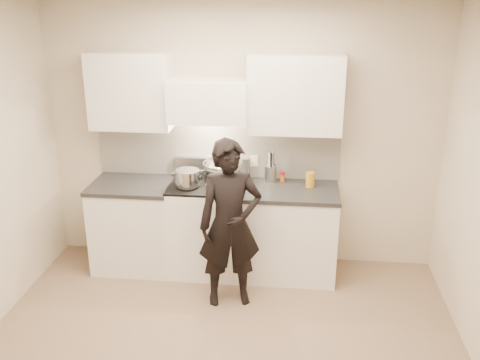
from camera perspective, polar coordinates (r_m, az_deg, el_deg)
name	(u,v)px	position (r m, az deg, el deg)	size (l,w,h in m)	color
ground_plane	(219,357)	(4.50, -2.30, -18.38)	(4.00, 4.00, 0.00)	#7D634D
room_shell	(215,152)	(4.08, -2.65, 2.97)	(4.04, 3.54, 2.70)	beige
stove	(209,227)	(5.50, -3.31, -4.98)	(0.76, 0.65, 0.96)	white
counter_right	(290,232)	(5.44, 5.40, -5.50)	(0.92, 0.67, 0.92)	white
counter_left	(135,224)	(5.68, -11.13, -4.66)	(0.82, 0.67, 0.92)	white
wok	(223,168)	(5.39, -1.86, 1.33)	(0.41, 0.50, 0.33)	silver
stock_pot	(187,178)	(5.22, -5.62, 0.24)	(0.32, 0.30, 0.16)	silver
utensil_crock	(271,172)	(5.42, 3.29, 0.82)	(0.12, 0.12, 0.31)	#ADADB1
spice_jar	(282,177)	(5.43, 4.54, 0.33)	(0.05, 0.05, 0.10)	#BF5C19
oil_glass	(310,180)	(5.31, 7.50, 0.05)	(0.09, 0.09, 0.15)	#BC8118
person	(230,224)	(4.80, -1.07, -4.75)	(0.57, 0.38, 1.57)	black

